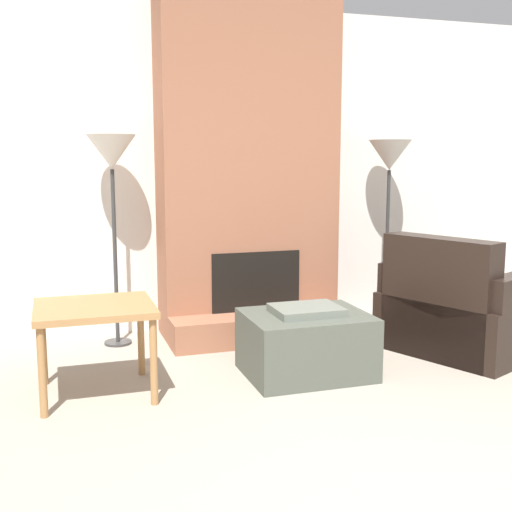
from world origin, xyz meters
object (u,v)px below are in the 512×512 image
(floor_lamp_left, at_px, (112,160))
(floor_lamp_right, at_px, (389,162))
(ottoman, at_px, (306,343))
(armchair, at_px, (460,313))
(side_table, at_px, (95,317))

(floor_lamp_left, distance_m, floor_lamp_right, 2.28)
(ottoman, xyz_separation_m, floor_lamp_right, (1.18, 1.08, 1.16))
(ottoman, distance_m, floor_lamp_left, 1.94)
(floor_lamp_left, xyz_separation_m, floor_lamp_right, (2.28, 0.00, -0.02))
(ottoman, relative_size, floor_lamp_right, 0.51)
(armchair, bearing_deg, ottoman, 72.56)
(side_table, bearing_deg, floor_lamp_left, 77.62)
(armchair, xyz_separation_m, side_table, (-2.60, -0.08, 0.20))
(ottoman, height_order, side_table, side_table)
(floor_lamp_left, bearing_deg, floor_lamp_right, 0.00)
(side_table, bearing_deg, ottoman, -2.47)
(side_table, relative_size, floor_lamp_left, 0.44)
(ottoman, bearing_deg, armchair, 6.37)
(side_table, relative_size, floor_lamp_right, 0.44)
(armchair, xyz_separation_m, floor_lamp_right, (-0.09, 0.94, 1.09))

